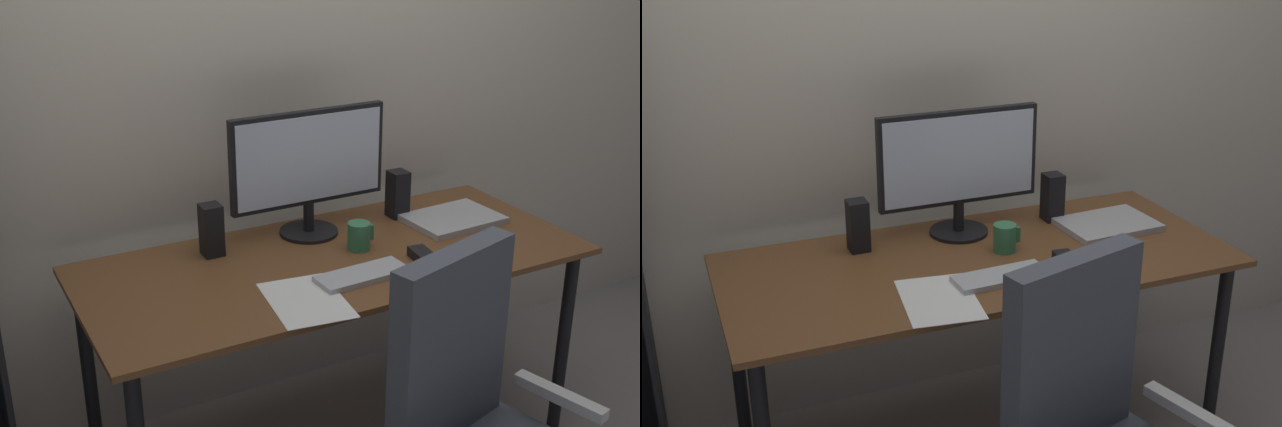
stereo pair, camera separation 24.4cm
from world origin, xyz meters
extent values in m
cube|color=beige|center=(0.00, 0.52, 1.30)|extent=(6.40, 0.10, 2.60)
cube|color=brown|center=(0.00, 0.00, 0.73)|extent=(1.62, 0.71, 0.02)
cylinder|color=black|center=(0.75, -0.29, 0.36)|extent=(0.04, 0.04, 0.72)
cylinder|color=black|center=(-0.75, 0.29, 0.36)|extent=(0.04, 0.04, 0.72)
cylinder|color=black|center=(0.75, 0.29, 0.36)|extent=(0.04, 0.04, 0.72)
cylinder|color=black|center=(0.02, 0.21, 0.75)|extent=(0.20, 0.20, 0.01)
cylinder|color=black|center=(0.02, 0.21, 0.80)|extent=(0.04, 0.04, 0.10)
cube|color=black|center=(0.02, 0.21, 1.01)|extent=(0.56, 0.03, 0.32)
cube|color=silver|center=(0.02, 0.20, 1.01)|extent=(0.53, 0.01, 0.29)
cube|color=#B7BABC|center=(0.00, -0.17, 0.75)|extent=(0.29, 0.12, 0.02)
cube|color=black|center=(0.23, -0.15, 0.76)|extent=(0.07, 0.10, 0.03)
cylinder|color=#387F51|center=(0.10, 0.02, 0.79)|extent=(0.07, 0.07, 0.09)
cube|color=#387F51|center=(0.14, 0.02, 0.79)|extent=(0.02, 0.01, 0.05)
cube|color=#B7BABC|center=(0.52, 0.06, 0.75)|extent=(0.33, 0.25, 0.02)
cube|color=black|center=(-0.34, 0.20, 0.82)|extent=(0.06, 0.07, 0.17)
cube|color=black|center=(0.37, 0.20, 0.82)|extent=(0.06, 0.07, 0.17)
cube|color=white|center=(-0.22, -0.22, 0.74)|extent=(0.25, 0.32, 0.00)
cube|color=#474C56|center=(-0.02, -0.63, 0.75)|extent=(0.40, 0.17, 0.52)
cube|color=silver|center=(0.26, -0.75, 0.58)|extent=(0.11, 0.26, 0.03)
camera|label=1|loc=(-1.15, -2.03, 1.80)|focal=45.00mm
camera|label=2|loc=(-0.93, -2.13, 1.80)|focal=45.00mm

